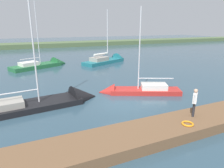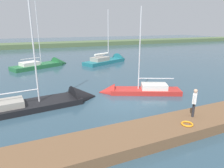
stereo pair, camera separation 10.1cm
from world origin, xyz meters
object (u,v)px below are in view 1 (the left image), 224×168
Objects in this scene: sailboat_mid_channel at (46,66)px; sailboat_inner_slip at (51,103)px; life_ring_buoy at (188,124)px; person_on_dock at (195,101)px; sailboat_far_right at (110,61)px; sailboat_far_left at (134,92)px.

sailboat_inner_slip is (1.51, 16.11, -0.00)m from sailboat_mid_channel.
person_on_dock reaches higher than life_ring_buoy.
sailboat_far_left is at bearing -131.26° from sailboat_far_right.
sailboat_inner_slip is at bearing -152.22° from sailboat_far_right.
sailboat_mid_channel reaches higher than sailboat_far_left.
sailboat_inner_slip is 7.01× the size of person_on_dock.
person_on_dock is (4.51, 22.66, 1.37)m from sailboat_far_right.
person_on_dock is (-5.93, 23.01, 1.46)m from sailboat_mid_channel.
sailboat_far_right is at bearing 46.82° from sailboat_inner_slip.
sailboat_inner_slip is at bearing 24.30° from sailboat_far_left.
sailboat_far_right reaches higher than person_on_dock.
sailboat_mid_channel is at bearing 153.02° from sailboat_far_right.
sailboat_far_left reaches higher than life_ring_buoy.
sailboat_mid_channel is (4.80, -23.73, -0.51)m from life_ring_buoy.
life_ring_buoy is 24.05m from sailboat_far_right.
sailboat_far_left is 17.28m from sailboat_mid_channel.
life_ring_buoy is at bearing 107.95° from sailboat_far_left.
sailboat_mid_channel is 0.85× the size of sailboat_inner_slip.
life_ring_buoy is 0.05× the size of sailboat_inner_slip.
sailboat_far_left is 6.89m from person_on_dock.
sailboat_inner_slip reaches higher than person_on_dock.
sailboat_inner_slip is at bearing -172.45° from person_on_dock.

